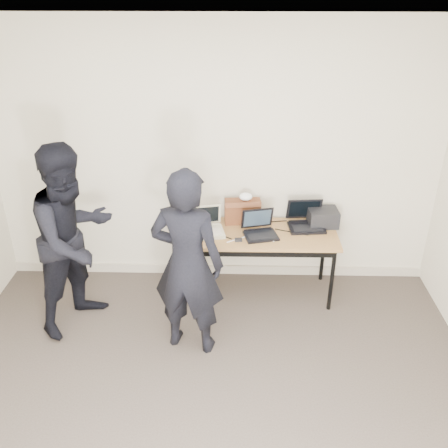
{
  "coord_description": "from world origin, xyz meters",
  "views": [
    {
      "loc": [
        0.2,
        -2.44,
        3.07
      ],
      "look_at": [
        0.1,
        1.6,
        0.95
      ],
      "focal_mm": 40.0,
      "sensor_mm": 36.0,
      "label": 1
    }
  ],
  "objects_px": {
    "desk": "(261,238)",
    "laptop_beige": "(207,228)",
    "laptop_right": "(306,221)",
    "person_typist": "(187,264)",
    "equipment_box": "(323,217)",
    "laptop_center": "(260,229)",
    "person_observer": "(74,238)",
    "leather_satchel": "(243,211)"
  },
  "relations": [
    {
      "from": "laptop_center",
      "to": "person_typist",
      "type": "xyz_separation_m",
      "value": [
        -0.63,
        -0.77,
        0.08
      ]
    },
    {
      "from": "equipment_box",
      "to": "person_observer",
      "type": "relative_size",
      "value": 0.16
    },
    {
      "from": "desk",
      "to": "laptop_beige",
      "type": "relative_size",
      "value": 4.14
    },
    {
      "from": "laptop_center",
      "to": "person_observer",
      "type": "distance_m",
      "value": 1.74
    },
    {
      "from": "laptop_beige",
      "to": "leather_satchel",
      "type": "bearing_deg",
      "value": 21.62
    },
    {
      "from": "laptop_right",
      "to": "person_typist",
      "type": "distance_m",
      "value": 1.46
    },
    {
      "from": "desk",
      "to": "equipment_box",
      "type": "height_order",
      "value": "equipment_box"
    },
    {
      "from": "laptop_center",
      "to": "laptop_right",
      "type": "distance_m",
      "value": 0.5
    },
    {
      "from": "person_observer",
      "to": "equipment_box",
      "type": "bearing_deg",
      "value": -42.42
    },
    {
      "from": "laptop_beige",
      "to": "leather_satchel",
      "type": "xyz_separation_m",
      "value": [
        0.35,
        0.23,
        0.08
      ]
    },
    {
      "from": "equipment_box",
      "to": "person_observer",
      "type": "height_order",
      "value": "person_observer"
    },
    {
      "from": "laptop_beige",
      "to": "equipment_box",
      "type": "distance_m",
      "value": 1.17
    },
    {
      "from": "laptop_beige",
      "to": "person_observer",
      "type": "xyz_separation_m",
      "value": [
        -1.17,
        -0.45,
        0.12
      ]
    },
    {
      "from": "laptop_right",
      "to": "equipment_box",
      "type": "relative_size",
      "value": 1.32
    },
    {
      "from": "laptop_right",
      "to": "leather_satchel",
      "type": "bearing_deg",
      "value": 168.55
    },
    {
      "from": "leather_satchel",
      "to": "laptop_right",
      "type": "bearing_deg",
      "value": -10.89
    },
    {
      "from": "person_typist",
      "to": "desk",
      "type": "bearing_deg",
      "value": -116.2
    },
    {
      "from": "person_observer",
      "to": "leather_satchel",
      "type": "bearing_deg",
      "value": -33.7
    },
    {
      "from": "laptop_beige",
      "to": "person_observer",
      "type": "height_order",
      "value": "person_observer"
    },
    {
      "from": "laptop_right",
      "to": "person_typist",
      "type": "relative_size",
      "value": 0.22
    },
    {
      "from": "laptop_center",
      "to": "desk",
      "type": "bearing_deg",
      "value": 47.21
    },
    {
      "from": "equipment_box",
      "to": "laptop_center",
      "type": "bearing_deg",
      "value": -161.25
    },
    {
      "from": "leather_satchel",
      "to": "person_typist",
      "type": "xyz_separation_m",
      "value": [
        -0.47,
        -1.03,
        0.01
      ]
    },
    {
      "from": "person_observer",
      "to": "laptop_right",
      "type": "bearing_deg",
      "value": -42.08
    },
    {
      "from": "leather_satchel",
      "to": "laptop_center",
      "type": "bearing_deg",
      "value": -61.65
    },
    {
      "from": "equipment_box",
      "to": "person_observer",
      "type": "bearing_deg",
      "value": -164.41
    },
    {
      "from": "desk",
      "to": "laptop_beige",
      "type": "height_order",
      "value": "laptop_beige"
    },
    {
      "from": "desk",
      "to": "leather_satchel",
      "type": "height_order",
      "value": "leather_satchel"
    },
    {
      "from": "laptop_right",
      "to": "person_observer",
      "type": "bearing_deg",
      "value": -169.13
    },
    {
      "from": "equipment_box",
      "to": "laptop_beige",
      "type": "bearing_deg",
      "value": -170.43
    },
    {
      "from": "desk",
      "to": "laptop_beige",
      "type": "distance_m",
      "value": 0.54
    },
    {
      "from": "laptop_right",
      "to": "person_typist",
      "type": "bearing_deg",
      "value": -144.13
    },
    {
      "from": "laptop_beige",
      "to": "equipment_box",
      "type": "height_order",
      "value": "laptop_beige"
    },
    {
      "from": "desk",
      "to": "laptop_beige",
      "type": "bearing_deg",
      "value": 179.99
    },
    {
      "from": "leather_satchel",
      "to": "person_typist",
      "type": "distance_m",
      "value": 1.13
    },
    {
      "from": "laptop_center",
      "to": "laptop_right",
      "type": "xyz_separation_m",
      "value": [
        0.47,
        0.18,
        0.0
      ]
    },
    {
      "from": "desk",
      "to": "leather_satchel",
      "type": "xyz_separation_m",
      "value": [
        -0.18,
        0.23,
        0.19
      ]
    },
    {
      "from": "leather_satchel",
      "to": "equipment_box",
      "type": "relative_size",
      "value": 1.29
    },
    {
      "from": "laptop_beige",
      "to": "leather_satchel",
      "type": "relative_size",
      "value": 0.97
    },
    {
      "from": "laptop_center",
      "to": "leather_satchel",
      "type": "bearing_deg",
      "value": 109.25
    },
    {
      "from": "leather_satchel",
      "to": "person_observer",
      "type": "distance_m",
      "value": 1.66
    },
    {
      "from": "leather_satchel",
      "to": "equipment_box",
      "type": "distance_m",
      "value": 0.81
    }
  ]
}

